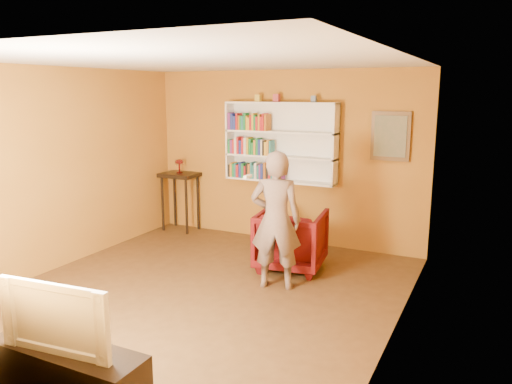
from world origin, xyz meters
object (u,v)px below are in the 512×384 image
Objects in this scene: ruby_lustre at (179,163)px; tv_cabinet at (68,376)px; console_table at (180,183)px; armchair at (291,240)px; bookshelf at (282,142)px; television at (63,314)px; person at (276,220)px.

ruby_lustre reaches higher than tv_cabinet.
console_table is 2.66m from armchair.
armchair is 0.67× the size of tv_cabinet.
bookshelf is 1.37× the size of tv_cabinet.
television is at bearing -65.29° from ruby_lustre.
tv_cabinet is (-0.39, -3.56, -0.17)m from armchair.
bookshelf is at bearing -84.26° from person.
ruby_lustre is 0.25× the size of television.
bookshelf is 7.64× the size of ruby_lustre.
bookshelf reaches higher than console_table.
console_table is at bearing 109.08° from television.
armchair is 0.52× the size of person.
console_table is 4.95m from television.
armchair reaches higher than tv_cabinet.
television is (2.07, -4.50, -0.08)m from console_table.
television reaches higher than tv_cabinet.
ruby_lustre is at bearing 109.08° from television.
person is 2.96m from tv_cabinet.
console_table is at bearing -175.02° from bookshelf.
television is (-0.00, 0.00, 0.51)m from tv_cabinet.
bookshelf is at bearing 92.96° from tv_cabinet.
bookshelf reaches higher than tv_cabinet.
bookshelf is 4.74m from television.
ruby_lustre reaches higher than armchair.
armchair is (0.63, -1.10, -1.19)m from bookshelf.
person is at bearing -32.87° from console_table.
tv_cabinet is (0.24, -4.66, -1.36)m from bookshelf.
bookshelf is at bearing 87.33° from television.
person is 1.29× the size of tv_cabinet.
person is at bearing 80.78° from tv_cabinet.
tv_cabinet is (2.07, -4.50, -0.94)m from ruby_lustre.
person reaches higher than console_table.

